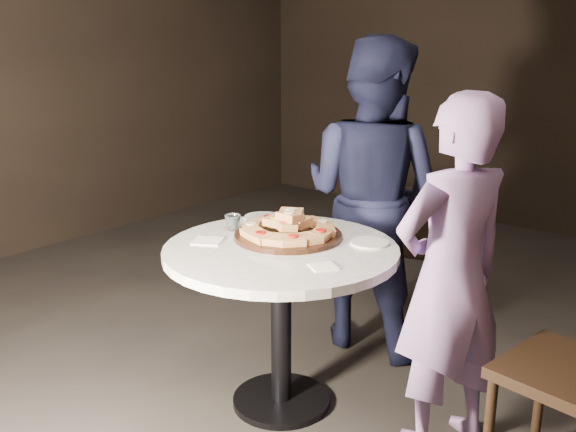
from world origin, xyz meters
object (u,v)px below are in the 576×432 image
(serving_board, at_px, (288,236))
(chair_far, at_px, (415,241))
(diner_navy, at_px, (372,196))
(diner_teal, at_px, (451,279))
(table, at_px, (281,277))
(water_glass, at_px, (233,222))
(focaccia_pile, at_px, (288,226))

(serving_board, height_order, chair_far, chair_far)
(diner_navy, height_order, diner_teal, diner_navy)
(serving_board, xyz_separation_m, chair_far, (0.03, 1.20, -0.32))
(table, bearing_deg, diner_navy, 93.57)
(serving_board, height_order, water_glass, water_glass)
(table, height_order, water_glass, water_glass)
(diner_teal, bearing_deg, water_glass, -57.37)
(table, distance_m, serving_board, 0.20)
(chair_far, distance_m, diner_teal, 1.37)
(water_glass, distance_m, diner_navy, 0.84)
(water_glass, relative_size, diner_teal, 0.05)
(serving_board, bearing_deg, table, -64.92)
(table, xyz_separation_m, water_glass, (-0.34, 0.05, 0.18))
(chair_far, xyz_separation_m, diner_navy, (-0.02, -0.48, 0.37))
(focaccia_pile, bearing_deg, diner_teal, 6.61)
(diner_navy, relative_size, diner_teal, 1.13)
(water_glass, xyz_separation_m, diner_navy, (0.29, 0.79, 0.02))
(chair_far, xyz_separation_m, diner_teal, (0.75, -1.11, 0.27))
(serving_board, relative_size, focaccia_pile, 1.11)
(focaccia_pile, bearing_deg, serving_board, 179.08)
(table, relative_size, diner_teal, 0.87)
(diner_navy, bearing_deg, diner_teal, 138.04)
(serving_board, relative_size, chair_far, 0.60)
(serving_board, xyz_separation_m, diner_teal, (0.78, 0.09, -0.05))
(serving_board, distance_m, chair_far, 1.24)
(focaccia_pile, xyz_separation_m, water_glass, (-0.29, -0.07, -0.02))
(table, relative_size, focaccia_pile, 2.89)
(table, distance_m, chair_far, 1.33)
(water_glass, relative_size, chair_far, 0.10)
(diner_navy, bearing_deg, chair_far, -95.80)
(water_glass, bearing_deg, diner_teal, 8.65)
(focaccia_pile, distance_m, chair_far, 1.26)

